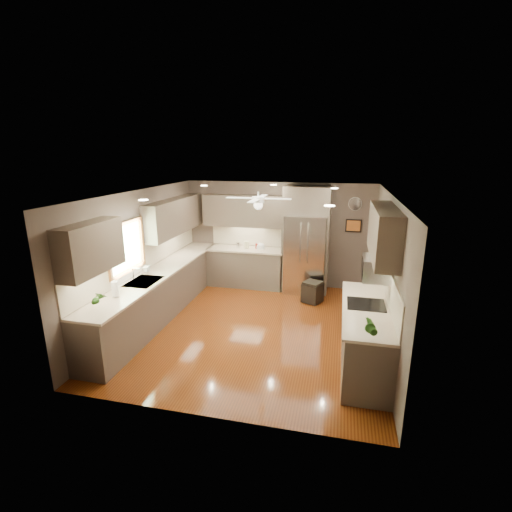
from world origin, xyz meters
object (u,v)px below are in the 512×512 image
at_px(canister_b, 238,245).
at_px(potted_plant_right, 371,327).
at_px(paper_towel, 115,289).
at_px(canister_c, 246,245).
at_px(canister_d, 257,246).
at_px(soap_bottle, 147,268).
at_px(potted_plant_left, 97,298).
at_px(bowl, 260,248).
at_px(refrigerator, 306,242).
at_px(stool, 312,292).
at_px(microwave, 376,268).

xyz_separation_m(canister_b, potted_plant_right, (2.81, -3.98, 0.08)).
relative_size(canister_b, paper_towel, 0.55).
xyz_separation_m(canister_c, potted_plant_right, (2.61, -3.97, 0.06)).
relative_size(canister_d, soap_bottle, 0.65).
distance_m(canister_c, potted_plant_left, 4.14).
height_order(bowl, refrigerator, refrigerator).
xyz_separation_m(potted_plant_left, stool, (2.92, 3.23, -0.87)).
xyz_separation_m(refrigerator, paper_towel, (-2.67, -3.45, -0.11)).
distance_m(canister_b, potted_plant_right, 4.88).
relative_size(potted_plant_left, bowl, 1.39).
bearing_deg(stool, soap_bottle, -152.87).
bearing_deg(potted_plant_left, canister_b, 75.13).
bearing_deg(paper_towel, refrigerator, 52.22).
relative_size(canister_c, microwave, 0.32).
xyz_separation_m(soap_bottle, microwave, (4.11, -0.47, 0.44)).
relative_size(potted_plant_left, paper_towel, 1.24).
relative_size(canister_b, canister_c, 0.82).
bearing_deg(paper_towel, potted_plant_right, -7.23).
distance_m(bowl, stool, 1.69).
relative_size(canister_c, stool, 0.36).
relative_size(canister_b, bowl, 0.61).
distance_m(canister_b, soap_bottle, 2.56).
bearing_deg(refrigerator, potted_plant_right, -73.11).
relative_size(canister_d, bowl, 0.55).
distance_m(canister_b, potted_plant_left, 4.09).
bearing_deg(canister_b, paper_towel, -106.82).
height_order(potted_plant_left, microwave, microwave).
distance_m(canister_b, microwave, 4.05).
bearing_deg(potted_plant_left, refrigerator, 55.71).
xyz_separation_m(potted_plant_right, paper_towel, (-3.87, 0.49, -0.01)).
bearing_deg(soap_bottle, potted_plant_right, -23.12).
xyz_separation_m(canister_c, soap_bottle, (-1.37, -2.27, 0.01)).
distance_m(canister_d, bowl, 0.09).
relative_size(bowl, paper_towel, 0.90).
bearing_deg(canister_c, soap_bottle, -121.02).
bearing_deg(potted_plant_right, canister_c, 123.30).
bearing_deg(microwave, bowl, 131.14).
xyz_separation_m(potted_plant_right, bowl, (-2.28, 3.99, -0.12)).
relative_size(soap_bottle, bowl, 0.85).
distance_m(potted_plant_left, refrigerator, 4.74).
bearing_deg(canister_d, potted_plant_left, -110.66).
bearing_deg(bowl, soap_bottle, -126.49).
bearing_deg(potted_plant_left, canister_c, 72.36).
bearing_deg(potted_plant_left, bowl, 68.23).
relative_size(bowl, stool, 0.48).
distance_m(potted_plant_left, microwave, 4.19).
bearing_deg(microwave, potted_plant_left, -163.21).
relative_size(refrigerator, microwave, 4.45).
height_order(canister_b, bowl, canister_b).
relative_size(potted_plant_left, potted_plant_right, 1.08).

